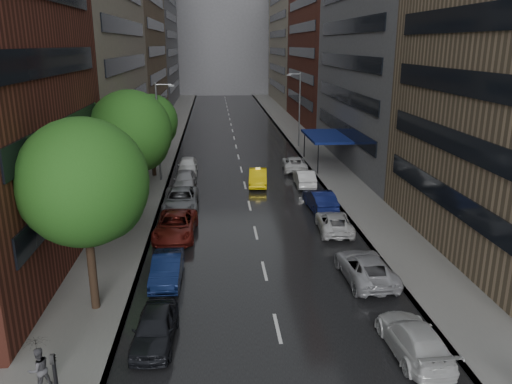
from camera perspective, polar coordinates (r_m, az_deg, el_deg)
road at (r=67.06m, az=-2.45°, el=5.88°), size 14.00×140.00×0.01m
sidewalk_left at (r=67.30m, az=-10.17°, el=5.74°), size 4.00×140.00×0.15m
sidewalk_right at (r=68.00m, az=5.19°, el=6.04°), size 4.00×140.00×0.15m
buildings_left at (r=75.73m, az=-14.97°, el=18.74°), size 8.00×108.00×38.00m
buildings_right at (r=74.70m, az=9.37°, el=18.37°), size 8.05×109.10×36.00m
building_far at (r=133.92m, az=-3.83°, el=18.08°), size 40.00×14.00×32.00m
tree_near at (r=23.77m, az=-19.13°, el=1.01°), size 5.90×5.90×9.40m
tree_mid at (r=36.62m, az=-14.17°, el=6.67°), size 5.91×5.91×9.42m
tree_far at (r=48.57m, az=-11.89°, el=7.97°), size 5.01×5.01×7.98m
taxi at (r=45.49m, az=0.21°, el=1.69°), size 1.99×4.67×1.50m
parked_cars_left at (r=37.12m, az=-8.80°, el=-1.92°), size 2.90×34.16×1.61m
parked_cars_right at (r=36.31m, az=8.29°, el=-2.42°), size 2.72×36.75×1.60m
ped_black_umbrella at (r=20.78m, az=-23.67°, el=-17.14°), size 1.03×1.01×2.09m
street_lamp_left at (r=46.74m, az=-11.03°, el=6.98°), size 1.74×0.22×9.00m
street_lamp_right at (r=62.18m, az=4.92°, el=9.55°), size 1.74×0.22×9.00m
awning at (r=52.98m, az=8.02°, el=6.30°), size 4.00×8.00×3.12m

